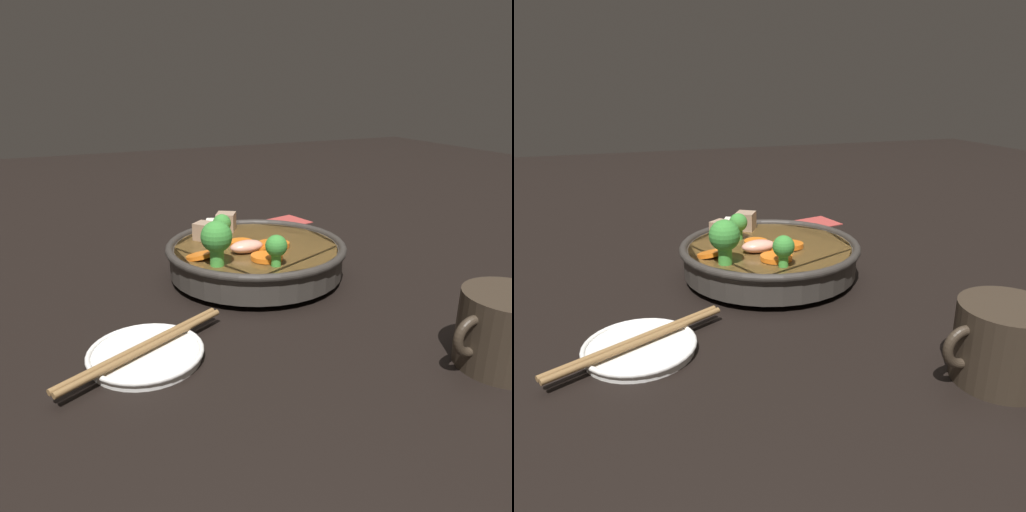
# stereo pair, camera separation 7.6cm
# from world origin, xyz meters

# --- Properties ---
(ground_plane) EXTENTS (3.00, 3.00, 0.00)m
(ground_plane) POSITION_xyz_m (0.00, 0.00, 0.00)
(ground_plane) COLOR black
(stirfry_bowl) EXTENTS (0.27, 0.27, 0.11)m
(stirfry_bowl) POSITION_xyz_m (0.00, 0.00, 0.04)
(stirfry_bowl) COLOR #38332D
(stirfry_bowl) RESTS_ON ground_plane
(side_saucer) EXTENTS (0.13, 0.13, 0.01)m
(side_saucer) POSITION_xyz_m (0.21, 0.17, 0.01)
(side_saucer) COLOR white
(side_saucer) RESTS_ON ground_plane
(tea_cup) EXTENTS (0.07, 0.07, 0.05)m
(tea_cup) POSITION_xyz_m (-0.21, 0.28, 0.02)
(tea_cup) COLOR white
(tea_cup) RESTS_ON ground_plane
(dark_mug) EXTENTS (0.12, 0.10, 0.08)m
(dark_mug) POSITION_xyz_m (-0.13, 0.34, 0.04)
(dark_mug) COLOR #33281E
(dark_mug) RESTS_ON ground_plane
(napkin) EXTENTS (0.12, 0.10, 0.00)m
(napkin) POSITION_xyz_m (-0.18, -0.25, 0.00)
(napkin) COLOR #A33833
(napkin) RESTS_ON ground_plane
(chopsticks_pair) EXTENTS (0.20, 0.11, 0.01)m
(chopsticks_pair) POSITION_xyz_m (0.21, 0.17, 0.02)
(chopsticks_pair) COLOR olive
(chopsticks_pair) RESTS_ON side_saucer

